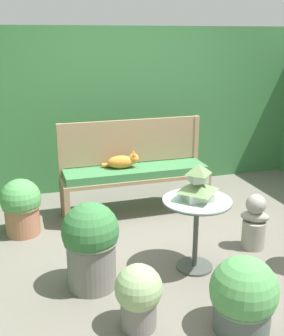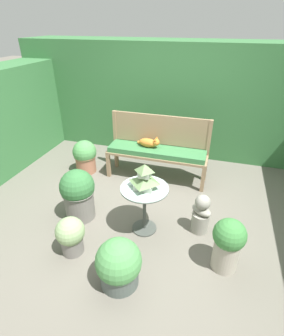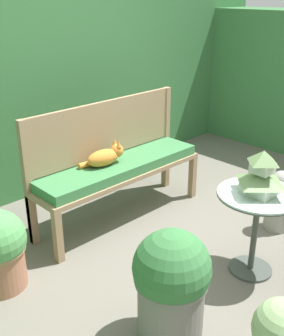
# 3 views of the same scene
# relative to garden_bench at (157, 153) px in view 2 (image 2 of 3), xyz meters

# --- Properties ---
(ground) EXTENTS (30.00, 30.00, 0.00)m
(ground) POSITION_rel_garden_bench_xyz_m (0.09, -0.92, -0.48)
(ground) COLOR #666056
(foliage_hedge_back) EXTENTS (6.40, 1.05, 2.10)m
(foliage_hedge_back) POSITION_rel_garden_bench_xyz_m (0.09, 1.50, 0.57)
(foliage_hedge_back) COLOR #38703D
(foliage_hedge_back) RESTS_ON ground
(garden_bench) EXTENTS (1.67, 0.43, 0.56)m
(garden_bench) POSITION_rel_garden_bench_xyz_m (0.00, 0.00, 0.00)
(garden_bench) COLOR #937556
(garden_bench) RESTS_ON ground
(bench_backrest) EXTENTS (1.67, 0.06, 1.07)m
(bench_backrest) POSITION_rel_garden_bench_xyz_m (-0.00, 0.20, 0.29)
(bench_backrest) COLOR #937556
(bench_backrest) RESTS_ON ground
(cat) EXTENTS (0.40, 0.20, 0.20)m
(cat) POSITION_rel_garden_bench_xyz_m (-0.14, 0.03, 0.16)
(cat) COLOR orange
(cat) RESTS_ON garden_bench
(patio_table) EXTENTS (0.59, 0.59, 0.65)m
(patio_table) POSITION_rel_garden_bench_xyz_m (0.17, -1.29, 0.03)
(patio_table) COLOR #424742
(patio_table) RESTS_ON ground
(pagoda_birdhouse) EXTENTS (0.29, 0.29, 0.32)m
(pagoda_birdhouse) POSITION_rel_garden_bench_xyz_m (0.17, -1.29, 0.31)
(pagoda_birdhouse) COLOR #B2BCA8
(pagoda_birdhouse) RESTS_ON patio_table
(garden_bust) EXTENTS (0.31, 0.27, 0.55)m
(garden_bust) POSITION_rel_garden_bench_xyz_m (0.87, -1.11, -0.22)
(garden_bust) COLOR gray
(garden_bust) RESTS_ON ground
(potted_plant_table_near) EXTENTS (0.42, 0.42, 0.60)m
(potted_plant_table_near) POSITION_rel_garden_bench_xyz_m (-1.27, -0.15, -0.17)
(potted_plant_table_near) COLOR #9E664C
(potted_plant_table_near) RESTS_ON ground
(potted_plant_hedge_corner) EXTENTS (0.48, 0.48, 0.55)m
(potted_plant_hedge_corner) POSITION_rel_garden_bench_xyz_m (0.15, -2.15, -0.22)
(potted_plant_hedge_corner) COLOR #4C5651
(potted_plant_hedge_corner) RESTS_ON ground
(potted_plant_bench_right) EXTENTS (0.35, 0.35, 0.65)m
(potted_plant_bench_right) POSITION_rel_garden_bench_xyz_m (1.19, -1.62, -0.12)
(potted_plant_bench_right) COLOR #ADA393
(potted_plant_bench_right) RESTS_ON ground
(potted_plant_bench_left) EXTENTS (0.34, 0.34, 0.48)m
(potted_plant_bench_left) POSITION_rel_garden_bench_xyz_m (-0.53, -1.91, -0.22)
(potted_plant_bench_left) COLOR slate
(potted_plant_bench_left) RESTS_ON ground
(potted_plant_patio_mid) EXTENTS (0.46, 0.46, 0.73)m
(potted_plant_patio_mid) POSITION_rel_garden_bench_xyz_m (-0.76, -1.31, -0.09)
(potted_plant_patio_mid) COLOR slate
(potted_plant_patio_mid) RESTS_ON ground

